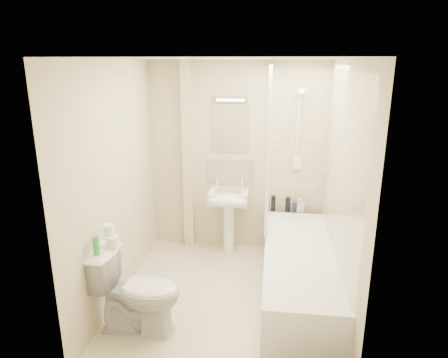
# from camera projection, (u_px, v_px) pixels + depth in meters

# --- Properties ---
(floor) EXTENTS (2.50, 2.50, 0.00)m
(floor) POSITION_uv_depth(u_px,v_px,m) (225.00, 297.00, 4.19)
(floor) COLOR beige
(floor) RESTS_ON ground
(wall_back) EXTENTS (2.20, 0.02, 2.40)m
(wall_back) POSITION_uv_depth(u_px,v_px,m) (237.00, 158.00, 5.04)
(wall_back) COLOR beige
(wall_back) RESTS_ON ground
(wall_left) EXTENTS (0.02, 2.50, 2.40)m
(wall_left) POSITION_uv_depth(u_px,v_px,m) (116.00, 184.00, 3.98)
(wall_left) COLOR beige
(wall_left) RESTS_ON ground
(wall_right) EXTENTS (0.02, 2.50, 2.40)m
(wall_right) POSITION_uv_depth(u_px,v_px,m) (342.00, 192.00, 3.72)
(wall_right) COLOR beige
(wall_right) RESTS_ON ground
(ceiling) EXTENTS (2.20, 2.50, 0.02)m
(ceiling) POSITION_uv_depth(u_px,v_px,m) (225.00, 58.00, 3.51)
(ceiling) COLOR white
(ceiling) RESTS_ON wall_back
(tile_back) EXTENTS (0.70, 0.01, 1.75)m
(tile_back) POSITION_uv_depth(u_px,v_px,m) (298.00, 142.00, 4.88)
(tile_back) COLOR beige
(tile_back) RESTS_ON wall_back
(tile_right) EXTENTS (0.01, 2.10, 1.75)m
(tile_right) POSITION_uv_depth(u_px,v_px,m) (342.00, 168.00, 3.71)
(tile_right) COLOR beige
(tile_right) RESTS_ON wall_right
(pipe_boxing) EXTENTS (0.12, 0.12, 2.40)m
(pipe_boxing) POSITION_uv_depth(u_px,v_px,m) (188.00, 158.00, 5.06)
(pipe_boxing) COLOR beige
(pipe_boxing) RESTS_ON ground
(splashback) EXTENTS (0.60, 0.02, 0.30)m
(splashback) POSITION_uv_depth(u_px,v_px,m) (230.00, 171.00, 5.09)
(splashback) COLOR beige
(splashback) RESTS_ON wall_back
(mirror) EXTENTS (0.46, 0.01, 0.60)m
(mirror) POSITION_uv_depth(u_px,v_px,m) (231.00, 128.00, 4.93)
(mirror) COLOR white
(mirror) RESTS_ON wall_back
(strip_light) EXTENTS (0.42, 0.07, 0.07)m
(strip_light) POSITION_uv_depth(u_px,v_px,m) (231.00, 98.00, 4.81)
(strip_light) COLOR silver
(strip_light) RESTS_ON wall_back
(bathtub) EXTENTS (0.70, 2.10, 0.55)m
(bathtub) POSITION_uv_depth(u_px,v_px,m) (298.00, 274.00, 4.07)
(bathtub) COLOR white
(bathtub) RESTS_ON ground
(shower_screen) EXTENTS (0.04, 0.92, 1.80)m
(shower_screen) POSITION_uv_depth(u_px,v_px,m) (269.00, 147.00, 4.49)
(shower_screen) COLOR white
(shower_screen) RESTS_ON bathtub
(shower_fixture) EXTENTS (0.10, 0.16, 0.99)m
(shower_fixture) POSITION_uv_depth(u_px,v_px,m) (299.00, 133.00, 4.80)
(shower_fixture) COLOR white
(shower_fixture) RESTS_ON wall_back
(pedestal_sink) EXTENTS (0.49, 0.46, 0.94)m
(pedestal_sink) POSITION_uv_depth(u_px,v_px,m) (228.00, 205.00, 4.98)
(pedestal_sink) COLOR white
(pedestal_sink) RESTS_ON ground
(bottle_black_a) EXTENTS (0.05, 0.05, 0.20)m
(bottle_black_a) POSITION_uv_depth(u_px,v_px,m) (273.00, 203.00, 5.06)
(bottle_black_a) COLOR black
(bottle_black_a) RESTS_ON bathtub
(bottle_black_b) EXTENTS (0.06, 0.06, 0.18)m
(bottle_black_b) POSITION_uv_depth(u_px,v_px,m) (288.00, 204.00, 5.04)
(bottle_black_b) COLOR black
(bottle_black_b) RESTS_ON bathtub
(bottle_blue) EXTENTS (0.05, 0.05, 0.11)m
(bottle_blue) POSITION_uv_depth(u_px,v_px,m) (294.00, 207.00, 5.04)
(bottle_blue) COLOR navy
(bottle_blue) RESTS_ON bathtub
(bottle_cream) EXTENTS (0.07, 0.07, 0.17)m
(bottle_cream) POSITION_uv_depth(u_px,v_px,m) (299.00, 205.00, 5.02)
(bottle_cream) COLOR beige
(bottle_cream) RESTS_ON bathtub
(bottle_white_b) EXTENTS (0.05, 0.05, 0.13)m
(bottle_white_b) POSITION_uv_depth(u_px,v_px,m) (303.00, 207.00, 5.02)
(bottle_white_b) COLOR silver
(bottle_white_b) RESTS_ON bathtub
(toilet) EXTENTS (0.49, 0.80, 0.79)m
(toilet) POSITION_uv_depth(u_px,v_px,m) (137.00, 291.00, 3.59)
(toilet) COLOR white
(toilet) RESTS_ON ground
(toilet_roll_lower) EXTENTS (0.11, 0.11, 0.10)m
(toilet_roll_lower) POSITION_uv_depth(u_px,v_px,m) (113.00, 242.00, 3.54)
(toilet_roll_lower) COLOR white
(toilet_roll_lower) RESTS_ON toilet
(toilet_roll_upper) EXTENTS (0.10, 0.10, 0.10)m
(toilet_roll_upper) POSITION_uv_depth(u_px,v_px,m) (109.00, 230.00, 3.55)
(toilet_roll_upper) COLOR white
(toilet_roll_upper) RESTS_ON toilet_roll_lower
(green_bottle) EXTENTS (0.06, 0.06, 0.16)m
(green_bottle) POSITION_uv_depth(u_px,v_px,m) (96.00, 246.00, 3.39)
(green_bottle) COLOR green
(green_bottle) RESTS_ON toilet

